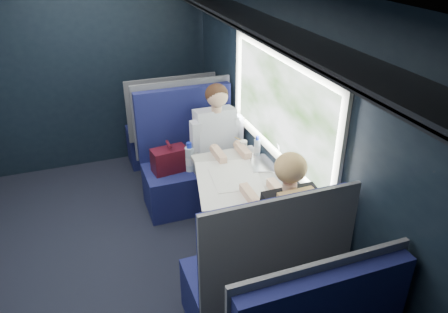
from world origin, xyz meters
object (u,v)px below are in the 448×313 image
object	(u,v)px
table	(238,183)
bottle_small	(257,147)
woman	(283,222)
seat_row_front	(170,131)
man	(219,143)
cup	(243,145)
seat_bay_far	(259,278)
laptop	(270,156)
seat_bay_near	(190,165)

from	to	relation	value
table	bottle_small	world-z (taller)	bottle_small
woman	table	bearing A→B (deg)	95.45
table	seat_row_front	world-z (taller)	seat_row_front
table	man	distance (m)	0.70
man	cup	distance (m)	0.31
seat_bay_far	cup	size ratio (longest dim) A/B	13.84
woman	laptop	distance (m)	0.87
table	seat_bay_far	bearing A→B (deg)	-101.78
table	seat_row_front	xyz separation A→B (m)	(-0.18, 1.80, -0.25)
cup	seat_row_front	bearing A→B (deg)	106.75
seat_bay_far	seat_row_front	bearing A→B (deg)	90.00
seat_bay_far	bottle_small	size ratio (longest dim) A/B	6.20
seat_bay_far	man	xyz separation A→B (m)	(0.25, 1.57, 0.30)
seat_bay_near	bottle_small	bearing A→B (deg)	-50.73
table	woman	xyz separation A→B (m)	(0.07, -0.71, 0.06)
man	cup	xyz separation A→B (m)	(0.16, -0.26, 0.07)
seat_row_front	seat_bay_near	bearing A→B (deg)	-90.69
bottle_small	table	bearing A→B (deg)	-136.88
table	laptop	world-z (taller)	laptop
table	woman	world-z (taller)	woman
table	man	xyz separation A→B (m)	(0.07, 0.70, 0.06)
seat_row_front	man	distance (m)	1.17
bottle_small	man	bearing A→B (deg)	118.02
seat_row_front	man	xyz separation A→B (m)	(0.25, -1.10, 0.31)
man	laptop	distance (m)	0.66
man	bottle_small	bearing A→B (deg)	-61.98
seat_bay_near	laptop	size ratio (longest dim) A/B	3.31
man	seat_bay_near	bearing A→B (deg)	146.75
woman	cup	bearing A→B (deg)	82.15
seat_bay_near	bottle_small	distance (m)	0.87
seat_bay_far	woman	world-z (taller)	woman
seat_bay_far	seat_row_front	xyz separation A→B (m)	(0.00, 2.67, -0.00)
table	seat_bay_near	world-z (taller)	seat_bay_near
man	table	bearing A→B (deg)	-95.52
seat_bay_far	seat_row_front	size ratio (longest dim) A/B	1.09
seat_row_front	laptop	world-z (taller)	seat_row_front
cup	laptop	bearing A→B (deg)	-68.64
man	laptop	xyz separation A→B (m)	(0.29, -0.58, 0.09)
woman	laptop	xyz separation A→B (m)	(0.29, 0.82, 0.08)
seat_row_front	bottle_small	distance (m)	1.65
seat_row_front	bottle_small	world-z (taller)	seat_row_front
table	seat_row_front	distance (m)	1.82
seat_row_front	woman	size ratio (longest dim) A/B	0.88
seat_row_front	cup	bearing A→B (deg)	-73.25
bottle_small	seat_bay_near	bearing A→B (deg)	129.27
woman	seat_bay_near	bearing A→B (deg)	99.40
seat_bay_far	laptop	distance (m)	1.19
seat_bay_near	man	xyz separation A→B (m)	(0.26, -0.17, 0.30)
laptop	man	bearing A→B (deg)	116.06
table	bottle_small	bearing A→B (deg)	43.12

